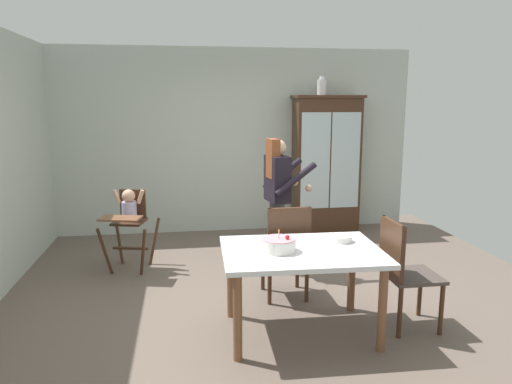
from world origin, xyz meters
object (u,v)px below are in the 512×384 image
Objects in this scene: ceramic_vase at (322,87)px; adult_person at (278,188)px; high_chair_with_toddler at (129,215)px; dining_chair_right_end at (402,266)px; china_cabinet at (326,164)px; dining_table at (301,261)px; serving_bowl at (342,239)px; birthday_cake at (279,245)px; dining_chair_far_side at (287,246)px.

adult_person is at bearing -121.04° from ceramic_vase.
dining_chair_right_end is at bearing -23.60° from high_chair_with_toddler.
china_cabinet is 1.32× the size of adult_person.
dining_table is at bearing -110.33° from china_cabinet.
high_chair_with_toddler is 5.28× the size of serving_bowl.
birthday_cake is at bearing -113.33° from china_cabinet.
dining_table is 0.25m from birthday_cake.
birthday_cake is at bearing -39.55° from high_chair_with_toddler.
dining_chair_far_side is (1.61, -1.14, -0.10)m from high_chair_with_toddler.
adult_person is 1.42m from serving_bowl.
dining_chair_right_end is at bearing 139.03° from dining_chair_far_side.
ceramic_vase reaches higher than adult_person.
china_cabinet is at bearing -2.25° from ceramic_vase.
dining_chair_right_end is (-0.28, -3.15, -0.46)m from china_cabinet.
dining_table is 0.88m from dining_chair_right_end.
dining_table is at bearing -108.78° from ceramic_vase.
birthday_cake is at bearing -175.08° from dining_table.
china_cabinet is 3.20m from dining_chair_right_end.
high_chair_with_toddler is at bearing -154.68° from china_cabinet.
china_cabinet is 2.11× the size of dining_chair_right_end.
high_chair_with_toddler is 3.08m from dining_chair_right_end.
china_cabinet reaches higher than high_chair_with_toddler.
high_chair_with_toddler is at bearing -35.81° from dining_chair_far_side.
birthday_cake is at bearing 89.16° from dining_chair_right_end.
serving_bowl is at bearing 124.67° from dining_chair_far_side.
dining_chair_right_end is (0.77, -1.57, -0.41)m from adult_person.
dining_chair_far_side is at bearing -21.74° from high_chair_with_toddler.
china_cabinet is at bearing -43.08° from adult_person.
high_chair_with_toddler is at bearing 70.77° from adult_person.
serving_bowl reaches higher than dining_table.
adult_person is at bearing -123.52° from china_cabinet.
dining_table is (-1.15, -3.12, -0.38)m from china_cabinet.
serving_bowl is at bearing -177.52° from adult_person.
high_chair_with_toddler is 0.71× the size of dining_table.
dining_chair_right_end is (0.85, -0.72, 0.00)m from dining_chair_far_side.
serving_bowl is at bearing -26.51° from high_chair_with_toddler.
adult_person is 8.50× the size of serving_bowl.
ceramic_vase is 0.20× the size of dining_table.
adult_person is 1.79m from dining_chair_right_end.
ceramic_vase is 3.62m from dining_table.
ceramic_vase is at bearing 77.40° from serving_bowl.
china_cabinet is 1.13m from ceramic_vase.
adult_person is 1.59× the size of dining_chair_right_end.
serving_bowl is (1.98, -1.66, 0.11)m from high_chair_with_toddler.
serving_bowl is 0.55m from dining_chair_right_end.
china_cabinet is at bearing 38.77° from high_chair_with_toddler.
high_chair_with_toddler reaches higher than birthday_cake.
adult_person reaches higher than high_chair_with_toddler.
serving_bowl is 0.19× the size of dining_chair_far_side.
ceramic_vase reaches higher than dining_table.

